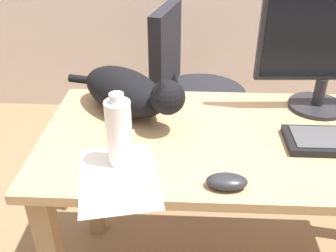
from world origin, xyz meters
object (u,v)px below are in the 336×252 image
spray_bottle (119,132)px  office_chair (191,112)px  monitor (330,48)px  computer_mouse (227,181)px  cat (128,91)px

spray_bottle → office_chair: bearing=76.2°
monitor → computer_mouse: bearing=-128.4°
monitor → spray_bottle: monitor is taller
cat → spray_bottle: bearing=-86.7°
office_chair → computer_mouse: size_ratio=8.43×
office_chair → computer_mouse: bearing=-85.2°
monitor → cat: size_ratio=1.01×
office_chair → spray_bottle: spray_bottle is taller
office_chair → spray_bottle: bearing=-103.8°
office_chair → cat: 0.73m
cat → monitor: bearing=5.4°
cat → spray_bottle: (0.02, -0.30, 0.02)m
cat → computer_mouse: 0.50m
monitor → office_chair: bearing=131.2°
office_chair → computer_mouse: office_chair is taller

